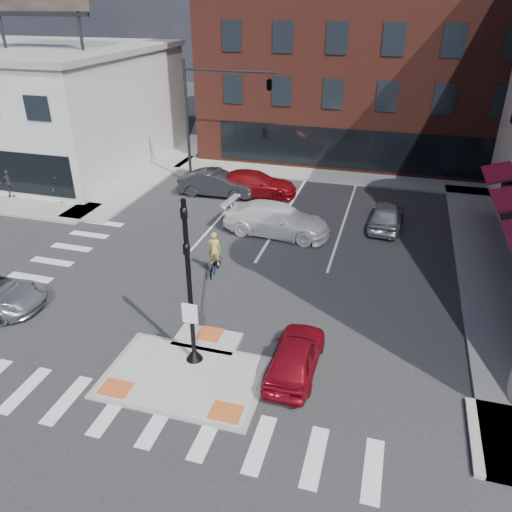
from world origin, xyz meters
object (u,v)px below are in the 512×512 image
(bg_car_red, at_px, (254,184))
(pedestrian_b, at_px, (9,183))
(white_pickup, at_px, (277,220))
(pedestrian_a, at_px, (58,189))
(red_sedan, at_px, (296,355))
(cyclist, at_px, (215,260))
(bg_car_silver, at_px, (387,215))
(bg_car_dark, at_px, (217,183))

(bg_car_red, distance_m, pedestrian_b, 15.41)
(white_pickup, relative_size, pedestrian_a, 3.48)
(red_sedan, xyz_separation_m, pedestrian_a, (-17.20, 11.11, 0.31))
(bg_car_red, xyz_separation_m, pedestrian_a, (-11.09, -4.85, 0.20))
(cyclist, height_order, pedestrian_b, cyclist)
(bg_car_silver, xyz_separation_m, pedestrian_a, (-19.52, -2.06, 0.25))
(bg_car_silver, bearing_deg, bg_car_red, -14.68)
(red_sedan, bearing_deg, bg_car_dark, -60.51)
(red_sedan, xyz_separation_m, bg_car_red, (-6.10, 15.96, 0.12))
(bg_car_silver, xyz_separation_m, bg_car_red, (-8.43, 2.79, 0.06))
(white_pickup, xyz_separation_m, bg_car_silver, (5.64, 2.54, -0.11))
(bg_car_silver, distance_m, pedestrian_a, 19.63)
(white_pickup, distance_m, pedestrian_b, 17.42)
(red_sedan, bearing_deg, pedestrian_b, -27.54)
(bg_car_dark, bearing_deg, bg_car_red, -76.71)
(white_pickup, relative_size, bg_car_silver, 1.35)
(bg_car_silver, height_order, cyclist, cyclist)
(white_pickup, xyz_separation_m, pedestrian_b, (-17.42, 0.48, 0.19))
(bg_car_red, relative_size, cyclist, 2.58)
(bg_car_dark, relative_size, bg_car_red, 0.90)
(pedestrian_b, bearing_deg, bg_car_dark, -8.33)
(white_pickup, distance_m, pedestrian_a, 13.89)
(red_sedan, bearing_deg, bg_car_silver, -99.36)
(red_sedan, xyz_separation_m, white_pickup, (-3.31, 10.64, 0.17))
(bg_car_dark, xyz_separation_m, pedestrian_a, (-8.77, -4.19, 0.18))
(bg_car_dark, xyz_separation_m, bg_car_silver, (10.75, -2.13, -0.07))
(bg_car_silver, bearing_deg, white_pickup, 27.86)
(red_sedan, xyz_separation_m, pedestrian_b, (-20.73, 11.11, 0.36))
(pedestrian_b, bearing_deg, white_pickup, -28.72)
(bg_car_silver, distance_m, cyclist, 10.49)
(white_pickup, xyz_separation_m, cyclist, (-1.69, -4.97, -0.13))
(bg_car_red, bearing_deg, bg_car_silver, -115.68)
(pedestrian_a, xyz_separation_m, pedestrian_b, (-3.53, 0.00, 0.04))
(cyclist, bearing_deg, pedestrian_b, -24.02)
(white_pickup, bearing_deg, red_sedan, -158.23)
(red_sedan, distance_m, cyclist, 7.55)
(white_pickup, distance_m, bg_car_silver, 6.18)
(red_sedan, bearing_deg, white_pickup, -72.04)
(bg_car_red, bearing_deg, white_pickup, -159.72)
(red_sedan, height_order, pedestrian_a, pedestrian_a)
(red_sedan, relative_size, pedestrian_a, 2.36)
(cyclist, height_order, pedestrian_a, cyclist)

